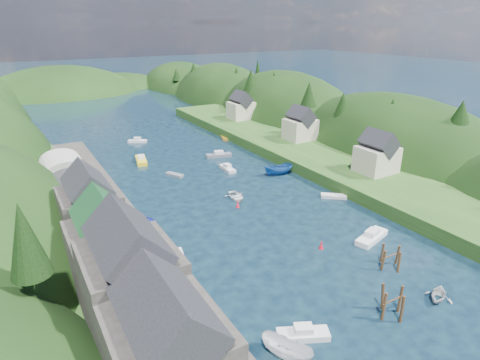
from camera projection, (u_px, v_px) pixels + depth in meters
ground at (190, 165)px, 88.67m from camera, size 600.00×600.00×0.00m
hillside_right at (285, 142)px, 132.67m from camera, size 36.00×245.56×48.00m
far_hills at (88, 112)px, 192.64m from camera, size 103.00×68.00×44.00m
hill_trees at (165, 104)px, 96.96m from camera, size 92.82×150.73×12.77m
quay_left at (114, 254)px, 52.93m from camera, size 12.00×110.00×2.00m
terrace_left_grass at (57, 268)px, 49.53m from camera, size 12.00×110.00×2.50m
quayside_buildings at (122, 271)px, 38.84m from camera, size 8.00×35.84×12.90m
boat_sheds at (69, 181)px, 65.65m from camera, size 7.00×21.00×7.50m
terrace_right at (307, 155)px, 92.01m from camera, size 16.00×120.00×2.40m
right_bank_cottages at (296, 126)px, 98.41m from camera, size 9.00×59.24×8.41m
piling_cluster_near at (392, 305)px, 42.80m from camera, size 3.04×2.86×3.93m
piling_cluster_far at (390, 259)px, 51.48m from camera, size 3.21×2.99×3.40m
channel_buoy_near at (321, 245)px, 55.95m from camera, size 0.70×0.70×1.10m
channel_buoy_far at (238, 205)px, 68.48m from camera, size 0.70×0.70×1.10m
moored_boats at (253, 204)px, 68.13m from camera, size 37.38×84.74×2.48m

